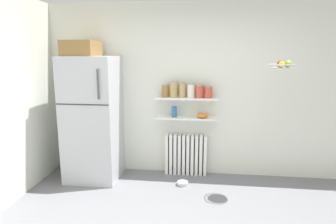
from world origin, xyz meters
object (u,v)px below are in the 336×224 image
at_px(hanging_fruit_basket, 283,65).
at_px(storage_jar_0, 165,91).
at_px(pet_food_bowl, 183,183).
at_px(storage_jar_5, 208,92).
at_px(refrigerator, 92,116).
at_px(storage_jar_3, 191,90).
at_px(storage_jar_2, 182,90).
at_px(storage_jar_4, 200,91).
at_px(shelf_bowl, 202,115).
at_px(radiator, 186,155).
at_px(storage_jar_1, 174,90).
at_px(vase, 174,112).

bearing_deg(hanging_fruit_basket, storage_jar_0, 163.64).
bearing_deg(pet_food_bowl, hanging_fruit_basket, -3.53).
xyz_separation_m(storage_jar_0, hanging_fruit_basket, (1.55, -0.45, 0.41)).
height_order(storage_jar_5, hanging_fruit_basket, hanging_fruit_basket).
height_order(refrigerator, storage_jar_3, refrigerator).
bearing_deg(storage_jar_2, storage_jar_4, 0.00).
height_order(storage_jar_4, shelf_bowl, storage_jar_4).
distance_m(radiator, storage_jar_4, 1.02).
bearing_deg(storage_jar_2, radiator, 25.18).
bearing_deg(refrigerator, pet_food_bowl, -5.65).
distance_m(storage_jar_0, storage_jar_4, 0.51).
bearing_deg(storage_jar_1, shelf_bowl, 0.00).
xyz_separation_m(storage_jar_1, storage_jar_4, (0.38, 0.00, -0.02)).
height_order(refrigerator, storage_jar_5, refrigerator).
relative_size(radiator, hanging_fruit_basket, 2.10).
xyz_separation_m(refrigerator, storage_jar_1, (1.18, 0.24, 0.37)).
distance_m(radiator, storage_jar_1, 1.04).
relative_size(storage_jar_1, storage_jar_2, 1.03).
bearing_deg(radiator, storage_jar_5, -5.37).
bearing_deg(pet_food_bowl, storage_jar_4, 61.07).
relative_size(refrigerator, storage_jar_2, 8.96).
distance_m(storage_jar_0, pet_food_bowl, 1.38).
xyz_separation_m(storage_jar_4, hanging_fruit_basket, (1.04, -0.45, 0.40)).
bearing_deg(storage_jar_2, shelf_bowl, 0.00).
bearing_deg(storage_jar_1, pet_food_bowl, -65.17).
bearing_deg(shelf_bowl, storage_jar_4, 180.00).
height_order(storage_jar_1, hanging_fruit_basket, hanging_fruit_basket).
relative_size(vase, hanging_fruit_basket, 0.54).
bearing_deg(shelf_bowl, storage_jar_1, 180.00).
xyz_separation_m(storage_jar_2, hanging_fruit_basket, (1.29, -0.45, 0.39)).
height_order(radiator, storage_jar_5, storage_jar_5).
bearing_deg(vase, storage_jar_0, 180.00).
relative_size(storage_jar_2, storage_jar_3, 1.07).
xyz_separation_m(storage_jar_1, hanging_fruit_basket, (1.42, -0.45, 0.39)).
bearing_deg(storage_jar_3, vase, -180.00).
bearing_deg(vase, hanging_fruit_basket, -17.85).
distance_m(vase, shelf_bowl, 0.42).
relative_size(shelf_bowl, hanging_fruit_basket, 0.56).
distance_m(storage_jar_2, storage_jar_5, 0.38).
distance_m(refrigerator, storage_jar_1, 1.26).
bearing_deg(storage_jar_4, storage_jar_3, 180.00).
bearing_deg(storage_jar_3, shelf_bowl, -0.00).
height_order(storage_jar_2, storage_jar_5, storage_jar_2).
bearing_deg(refrigerator, vase, 11.56).
xyz_separation_m(refrigerator, storage_jar_0, (1.05, 0.24, 0.35)).
relative_size(storage_jar_0, storage_jar_2, 0.85).
height_order(storage_jar_3, vase, storage_jar_3).
bearing_deg(storage_jar_3, storage_jar_2, -180.00).
bearing_deg(hanging_fruit_basket, pet_food_bowl, 176.47).
height_order(storage_jar_3, storage_jar_5, storage_jar_3).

